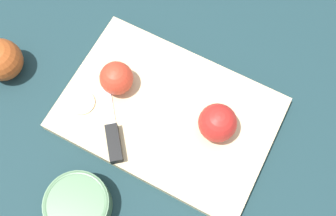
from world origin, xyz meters
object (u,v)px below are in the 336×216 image
apple_half_right (116,79)px  knife (113,139)px  apple_half_left (218,123)px  apple_whole (1,60)px  bowl (78,205)px

apple_half_right → knife: bearing=107.4°
apple_half_left → apple_half_right: (0.21, 0.02, -0.00)m
apple_half_left → apple_half_right: size_ratio=1.10×
apple_whole → bowl: bearing=151.3°
apple_half_right → bowl: 0.24m
apple_half_left → bowl: size_ratio=0.62×
apple_half_left → knife: 0.20m
bowl → apple_whole: bearing=-28.7°
apple_half_right → apple_whole: apple_whole is taller
apple_half_left → apple_half_right: 0.21m
knife → bowl: (-0.01, 0.13, -0.01)m
apple_whole → apple_half_right: bearing=-162.1°
knife → apple_whole: (0.28, -0.03, 0.01)m
knife → bowl: 0.13m
apple_half_left → apple_half_right: bearing=98.6°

